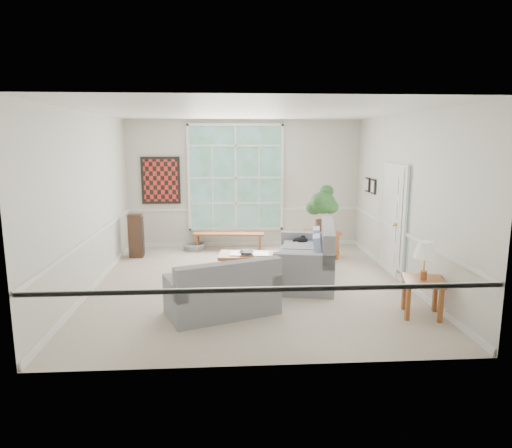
{
  "coord_description": "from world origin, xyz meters",
  "views": [
    {
      "loc": [
        -0.42,
        -7.8,
        2.54
      ],
      "look_at": [
        0.1,
        0.2,
        1.05
      ],
      "focal_mm": 32.0,
      "sensor_mm": 36.0,
      "label": 1
    }
  ],
  "objects": [
    {
      "name": "coffee_table",
      "position": [
        -0.0,
        0.5,
        0.21
      ],
      "size": [
        1.2,
        0.74,
        0.43
      ],
      "primitive_type": "cube",
      "rotation": [
        0.0,
        0.0,
        -0.1
      ],
      "color": "#954F24",
      "rests_on": "floor"
    },
    {
      "name": "window_bench",
      "position": [
        -0.38,
        2.65,
        0.19
      ],
      "size": [
        1.68,
        0.47,
        0.39
      ],
      "primitive_type": "cube",
      "rotation": [
        0.0,
        0.0,
        -0.09
      ],
      "color": "#954F24",
      "rests_on": "floor"
    },
    {
      "name": "pewter_bowl",
      "position": [
        -0.06,
        0.45,
        0.47
      ],
      "size": [
        0.43,
        0.43,
        0.08
      ],
      "primitive_type": "imported",
      "rotation": [
        0.0,
        0.0,
        -0.31
      ],
      "color": "#99999E",
      "rests_on": "coffee_table"
    },
    {
      "name": "entry_door",
      "position": [
        2.71,
        0.6,
        1.05
      ],
      "size": [
        0.08,
        0.9,
        2.1
      ],
      "primitive_type": "cube",
      "color": "white",
      "rests_on": "floor"
    },
    {
      "name": "wall_front",
      "position": [
        0.0,
        -3.0,
        1.5
      ],
      "size": [
        5.5,
        0.02,
        3.0
      ],
      "primitive_type": "cube",
      "color": "silver",
      "rests_on": "ground"
    },
    {
      "name": "wall_frame_near",
      "position": [
        2.71,
        1.75,
        1.55
      ],
      "size": [
        0.04,
        0.26,
        0.32
      ],
      "primitive_type": "cube",
      "color": "black",
      "rests_on": "wall_right"
    },
    {
      "name": "loveseat_right",
      "position": [
        0.99,
        0.13,
        0.52
      ],
      "size": [
        1.35,
        2.08,
        1.04
      ],
      "primitive_type": "cube",
      "rotation": [
        0.0,
        0.0,
        -0.2
      ],
      "color": "gray",
      "rests_on": "floor"
    },
    {
      "name": "loveseat_front",
      "position": [
        -0.5,
        -1.36,
        0.43
      ],
      "size": [
        1.76,
        1.32,
        0.85
      ],
      "primitive_type": "cube",
      "rotation": [
        0.0,
        0.0,
        0.37
      ],
      "color": "gray",
      "rests_on": "floor"
    },
    {
      "name": "side_table",
      "position": [
        2.4,
        -1.65,
        0.28
      ],
      "size": [
        0.67,
        0.67,
        0.56
      ],
      "primitive_type": "cube",
      "rotation": [
        0.0,
        0.0,
        -0.26
      ],
      "color": "#954F24",
      "rests_on": "floor"
    },
    {
      "name": "wall_art",
      "position": [
        -1.95,
        2.95,
        1.6
      ],
      "size": [
        0.9,
        0.06,
        1.1
      ],
      "primitive_type": "cube",
      "color": "maroon",
      "rests_on": "wall_back"
    },
    {
      "name": "cat",
      "position": [
        1.01,
        0.82,
        0.6
      ],
      "size": [
        0.34,
        0.27,
        0.14
      ],
      "primitive_type": "ellipsoid",
      "rotation": [
        0.0,
        0.0,
        -0.18
      ],
      "color": "black",
      "rests_on": "loveseat_right"
    },
    {
      "name": "ceiling",
      "position": [
        0.0,
        0.0,
        3.0
      ],
      "size": [
        5.5,
        6.0,
        0.02
      ],
      "primitive_type": "cube",
      "color": "white",
      "rests_on": "ground"
    },
    {
      "name": "pet_bed",
      "position": [
        -1.19,
        2.65,
        0.07
      ],
      "size": [
        0.56,
        0.56,
        0.15
      ],
      "primitive_type": "cylinder",
      "rotation": [
        0.0,
        0.0,
        0.16
      ],
      "color": "gray",
      "rests_on": "floor"
    },
    {
      "name": "floor_speaker",
      "position": [
        -2.4,
        2.05,
        0.47
      ],
      "size": [
        0.3,
        0.24,
        0.95
      ],
      "primitive_type": "cube",
      "rotation": [
        0.0,
        0.0,
        -0.02
      ],
      "color": "#3C2519",
      "rests_on": "floor"
    },
    {
      "name": "table_lamp",
      "position": [
        2.39,
        -1.68,
        0.84
      ],
      "size": [
        0.35,
        0.35,
        0.55
      ],
      "primitive_type": null,
      "rotation": [
        0.0,
        0.0,
        0.1
      ],
      "color": "white",
      "rests_on": "side_table"
    },
    {
      "name": "door_sidelight",
      "position": [
        2.71,
        -0.03,
        1.15
      ],
      "size": [
        0.08,
        0.26,
        1.9
      ],
      "primitive_type": "cube",
      "color": "white",
      "rests_on": "wall_right"
    },
    {
      "name": "wall_right",
      "position": [
        2.75,
        0.0,
        1.5
      ],
      "size": [
        0.02,
        6.0,
        3.0
      ],
      "primitive_type": "cube",
      "color": "silver",
      "rests_on": "ground"
    },
    {
      "name": "wall_frame_far",
      "position": [
        2.71,
        2.15,
        1.55
      ],
      "size": [
        0.04,
        0.26,
        0.32
      ],
      "primitive_type": "cube",
      "color": "black",
      "rests_on": "wall_right"
    },
    {
      "name": "wall_back",
      "position": [
        0.0,
        3.0,
        1.5
      ],
      "size": [
        5.5,
        0.02,
        3.0
      ],
      "primitive_type": "cube",
      "color": "silver",
      "rests_on": "ground"
    },
    {
      "name": "window_back",
      "position": [
        -0.2,
        2.96,
        1.65
      ],
      "size": [
        2.3,
        0.08,
        2.4
      ],
      "primitive_type": "cube",
      "color": "white",
      "rests_on": "wall_back"
    },
    {
      "name": "floor",
      "position": [
        0.0,
        0.0,
        -0.01
      ],
      "size": [
        5.5,
        6.0,
        0.01
      ],
      "primitive_type": "cube",
      "color": "#B7A897",
      "rests_on": "ground"
    },
    {
      "name": "end_table",
      "position": [
        1.65,
        1.74,
        0.3
      ],
      "size": [
        0.73,
        0.73,
        0.6
      ],
      "primitive_type": "cube",
      "rotation": [
        0.0,
        0.0,
        0.25
      ],
      "color": "#954F24",
      "rests_on": "floor"
    },
    {
      "name": "houseplant",
      "position": [
        1.61,
        1.67,
        1.1
      ],
      "size": [
        0.59,
        0.59,
        1.01
      ],
      "primitive_type": null,
      "rotation": [
        0.0,
        0.0,
        0.0
      ],
      "color": "#285325",
      "rests_on": "end_table"
    },
    {
      "name": "wall_left",
      "position": [
        -2.75,
        0.0,
        1.5
      ],
      "size": [
        0.02,
        6.0,
        3.0
      ],
      "primitive_type": "cube",
      "color": "silver",
      "rests_on": "ground"
    }
  ]
}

